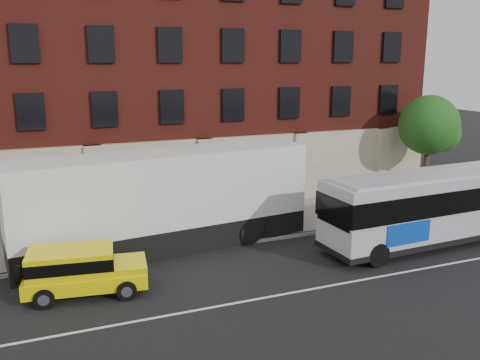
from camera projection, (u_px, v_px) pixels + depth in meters
name	position (u px, v px, depth m)	size (l,w,h in m)	color
ground	(307.00, 297.00, 18.83)	(120.00, 120.00, 0.00)	black
sidewalk	(222.00, 224.00, 26.95)	(60.00, 6.00, 0.15)	gray
kerb	(244.00, 242.00, 24.23)	(60.00, 0.25, 0.15)	gray
lane_line	(300.00, 291.00, 19.28)	(60.00, 0.12, 0.01)	silver
building	(178.00, 73.00, 32.40)	(30.00, 12.10, 15.00)	maroon
sign_pole	(49.00, 236.00, 20.97)	(0.30, 0.20, 2.50)	gray
street_tree	(429.00, 127.00, 31.31)	(3.60, 3.60, 6.20)	#3E2A1F
city_bus	(445.00, 203.00, 24.13)	(12.64, 3.26, 3.43)	#AFAFBA
yellow_suv	(80.00, 268.00, 18.83)	(4.70, 2.49, 1.76)	#F6E400
shipping_container	(165.00, 202.00, 23.20)	(13.57, 4.20, 4.45)	black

